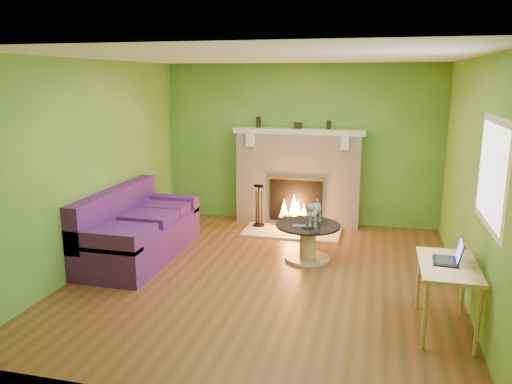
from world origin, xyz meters
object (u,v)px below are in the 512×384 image
desk (448,272)px  cat (315,212)px  sofa (136,231)px  coffee_table (308,239)px

desk → cat: (-1.47, 1.65, 0.06)m
sofa → desk: (3.81, -1.15, 0.23)m
coffee_table → desk: desk is taller
sofa → cat: size_ratio=3.85×
coffee_table → cat: (0.08, 0.05, 0.37)m
cat → desk: bearing=-42.7°
coffee_table → desk: size_ratio=0.94×
sofa → coffee_table: sofa is taller
sofa → desk: bearing=-16.8°
coffee_table → cat: 0.38m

